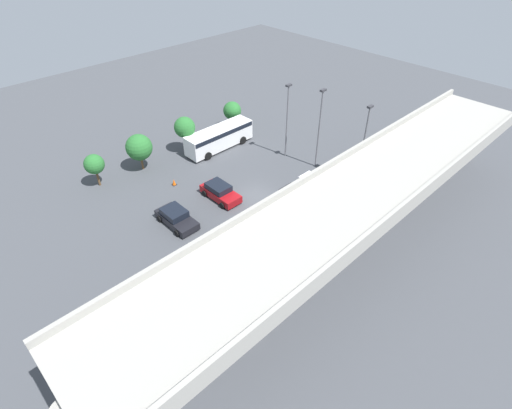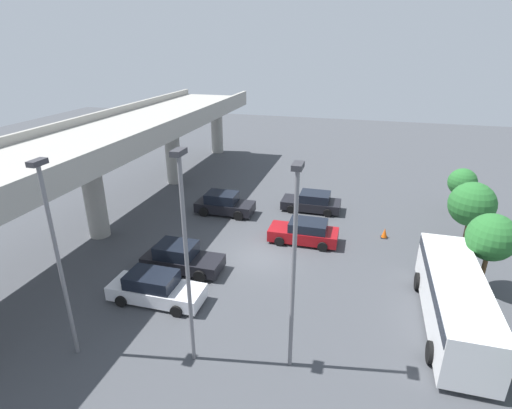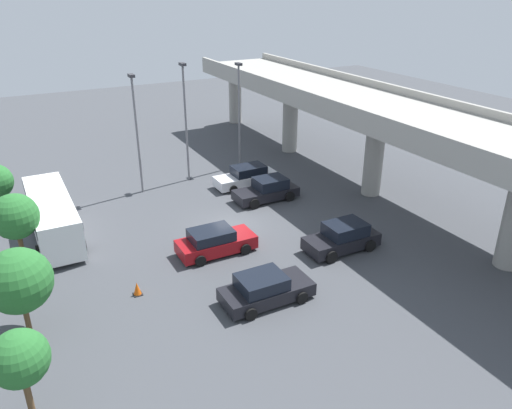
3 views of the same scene
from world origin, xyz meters
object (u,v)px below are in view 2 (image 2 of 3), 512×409
object	(u,v)px
parked_car_1	(181,258)
tree_front_centre	(491,238)
shuttle_bus	(455,297)
lamp_post_near_aisle	(56,250)
traffic_cone	(385,233)
parked_car_2	(305,232)
lamp_post_mid_lot	(294,258)
parked_car_0	(155,288)
parked_car_4	(312,202)
tree_front_far_right	(462,182)
tree_front_right	(472,204)
lamp_post_by_overpass	(186,249)
parked_car_3	(224,204)

from	to	relation	value
parked_car_1	tree_front_centre	distance (m)	16.46
parked_car_1	shuttle_bus	size ratio (longest dim) A/B	0.52
lamp_post_near_aisle	traffic_cone	bearing A→B (deg)	-41.34
parked_car_2	shuttle_bus	distance (m)	10.20
parked_car_2	lamp_post_mid_lot	size ratio (longest dim) A/B	0.52
parked_car_0	tree_front_centre	distance (m)	17.11
parked_car_0	parked_car_2	world-z (taller)	parked_car_0
parked_car_4	lamp_post_near_aisle	bearing A→B (deg)	67.48
traffic_cone	lamp_post_mid_lot	bearing A→B (deg)	162.82
parked_car_2	tree_front_far_right	bearing A→B (deg)	-143.83
traffic_cone	parked_car_0	bearing A→B (deg)	132.46
parked_car_2	lamp_post_near_aisle	xyz separation A→B (m)	(-12.57, 7.74, 4.22)
lamp_post_mid_lot	lamp_post_near_aisle	bearing A→B (deg)	100.89
shuttle_bus	tree_front_right	world-z (taller)	tree_front_right
parked_car_4	tree_front_far_right	xyz separation A→B (m)	(2.23, -10.80, 1.87)
lamp_post_mid_lot	lamp_post_by_overpass	size ratio (longest dim) A/B	0.96
shuttle_bus	tree_front_far_right	bearing A→B (deg)	-10.77
parked_car_2	lamp_post_by_overpass	xyz separation A→B (m)	(-11.59, 2.81, 4.46)
parked_car_3	traffic_cone	xyz separation A→B (m)	(-1.03, -11.79, -0.45)
shuttle_bus	tree_front_right	distance (m)	9.55
parked_car_1	shuttle_bus	world-z (taller)	shuttle_bus
lamp_post_by_overpass	tree_front_right	distance (m)	19.47
lamp_post_mid_lot	traffic_cone	world-z (taller)	lamp_post_mid_lot
lamp_post_by_overpass	traffic_cone	xyz separation A→B (m)	(13.64, -7.92, -4.85)
tree_front_right	tree_front_far_right	xyz separation A→B (m)	(4.99, -0.37, -0.16)
lamp_post_by_overpass	shuttle_bus	bearing A→B (deg)	-64.35
parked_car_2	parked_car_4	distance (m)	5.48
shuttle_bus	tree_front_right	bearing A→B (deg)	-14.19
lamp_post_mid_lot	tree_front_right	bearing A→B (deg)	-33.66
lamp_post_mid_lot	parked_car_1	bearing A→B (deg)	53.08
shuttle_bus	tree_front_centre	bearing A→B (deg)	-30.23
parked_car_0	parked_car_3	distance (m)	11.46
lamp_post_near_aisle	tree_front_right	xyz separation A→B (m)	(15.28, -17.91, -2.23)
shuttle_bus	lamp_post_mid_lot	xyz separation A→B (m)	(-4.39, 6.72, 3.45)
parked_car_0	traffic_cone	bearing A→B (deg)	42.46
parked_car_1	traffic_cone	bearing A→B (deg)	32.61
lamp_post_near_aisle	traffic_cone	xyz separation A→B (m)	(14.62, -12.86, -4.61)
lamp_post_mid_lot	lamp_post_by_overpass	bearing A→B (deg)	100.49
parked_car_3	tree_front_far_right	size ratio (longest dim) A/B	1.22
parked_car_4	traffic_cone	world-z (taller)	parked_car_4
lamp_post_mid_lot	traffic_cone	distance (m)	14.29
lamp_post_mid_lot	tree_front_far_right	bearing A→B (deg)	-26.89
tree_front_far_right	tree_front_centre	bearing A→B (deg)	176.14
parked_car_4	lamp_post_mid_lot	world-z (taller)	lamp_post_mid_lot
parked_car_0	parked_car_1	size ratio (longest dim) A/B	1.06
tree_front_centre	parked_car_4	bearing A→B (deg)	49.60
lamp_post_near_aisle	tree_front_centre	distance (m)	20.02
parked_car_1	tree_front_right	size ratio (longest dim) A/B	1.10
parked_car_2	lamp_post_by_overpass	distance (m)	12.74
lamp_post_by_overpass	tree_front_far_right	xyz separation A→B (m)	(19.30, -13.35, -2.63)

